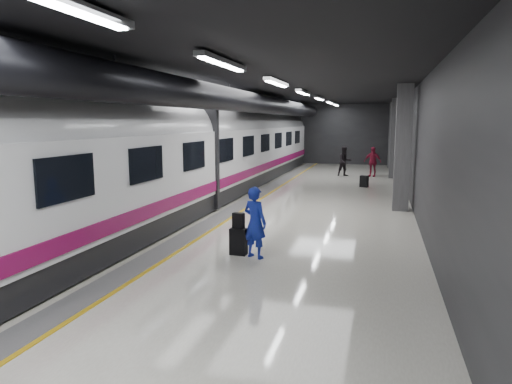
% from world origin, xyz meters
% --- Properties ---
extents(ground, '(40.00, 40.00, 0.00)m').
position_xyz_m(ground, '(0.00, 0.00, 0.00)').
color(ground, silver).
rests_on(ground, ground).
extents(platform_hall, '(10.02, 40.02, 4.51)m').
position_xyz_m(platform_hall, '(-0.29, 0.96, 3.54)').
color(platform_hall, black).
rests_on(platform_hall, ground).
extents(train, '(3.05, 38.00, 4.05)m').
position_xyz_m(train, '(-3.25, -0.00, 2.07)').
color(train, black).
rests_on(train, ground).
extents(traveler_main, '(0.73, 0.62, 1.70)m').
position_xyz_m(traveler_main, '(1.02, -5.05, 0.85)').
color(traveler_main, '#1A1DC3').
rests_on(traveler_main, ground).
extents(suitcase_main, '(0.41, 0.27, 0.65)m').
position_xyz_m(suitcase_main, '(0.57, -4.93, 0.32)').
color(suitcase_main, black).
rests_on(suitcase_main, ground).
extents(shoulder_bag, '(0.31, 0.22, 0.37)m').
position_xyz_m(shoulder_bag, '(0.56, -4.89, 0.83)').
color(shoulder_bag, black).
rests_on(shoulder_bag, suitcase_main).
extents(traveler_far_a, '(1.07, 0.99, 1.76)m').
position_xyz_m(traveler_far_a, '(1.76, 12.11, 0.88)').
color(traveler_far_a, black).
rests_on(traveler_far_a, ground).
extents(traveler_far_b, '(1.10, 0.70, 1.74)m').
position_xyz_m(traveler_far_b, '(3.35, 12.35, 0.87)').
color(traveler_far_b, maroon).
rests_on(traveler_far_b, ground).
extents(suitcase_far, '(0.45, 0.37, 0.57)m').
position_xyz_m(suitcase_far, '(3.06, 7.76, 0.28)').
color(suitcase_far, black).
rests_on(suitcase_far, ground).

